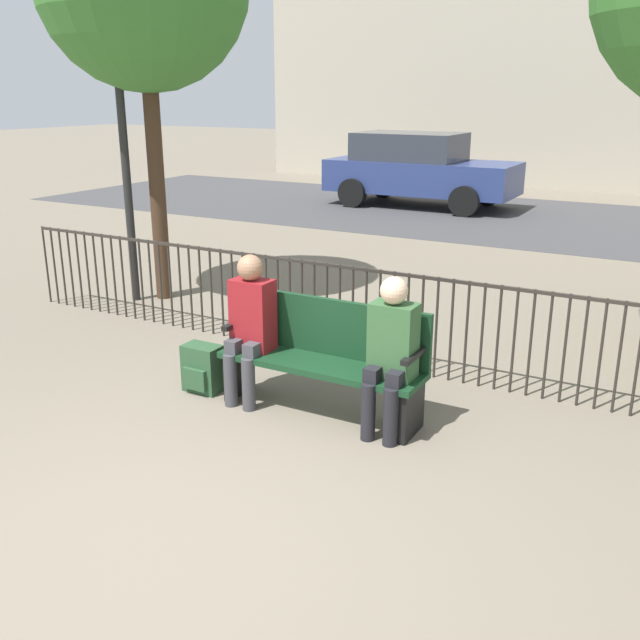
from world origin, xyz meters
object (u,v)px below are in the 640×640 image
Objects in this scene: backpack at (202,369)px; lamp_post at (121,108)px; parked_car_0 at (418,168)px; park_bench at (325,354)px; seated_person_0 at (250,321)px; seated_person_1 at (391,349)px.

lamp_post is (-2.52, 1.87, 2.11)m from backpack.
lamp_post is 9.00m from parked_car_0.
parked_car_0 is at bearing 102.03° from backpack.
seated_person_0 is (-0.64, -0.13, 0.21)m from park_bench.
lamp_post is (-3.64, 1.70, 1.82)m from park_bench.
seated_person_1 is 4.92m from lamp_post.
backpack is at bearing -171.16° from park_bench.
seated_person_1 is (0.63, -0.13, 0.19)m from park_bench.
backpack is at bearing -174.31° from seated_person_0.
seated_person_1 reaches higher than backpack.
seated_person_0 is 0.69m from backpack.
parked_car_0 is (-2.29, 10.74, 0.64)m from backpack.
seated_person_0 is at bearing -168.81° from park_bench.
backpack is (-1.12, -0.17, -0.29)m from park_bench.
backpack is at bearing -36.60° from lamp_post.
seated_person_1 reaches higher than park_bench.
park_bench is at bearing 11.19° from seated_person_0.
seated_person_1 is 0.35× the size of lamp_post.
backpack is 0.12× the size of lamp_post.
backpack is 11.00m from parked_car_0.
park_bench is 0.68m from seated_person_0.
lamp_post is 0.83× the size of parked_car_0.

